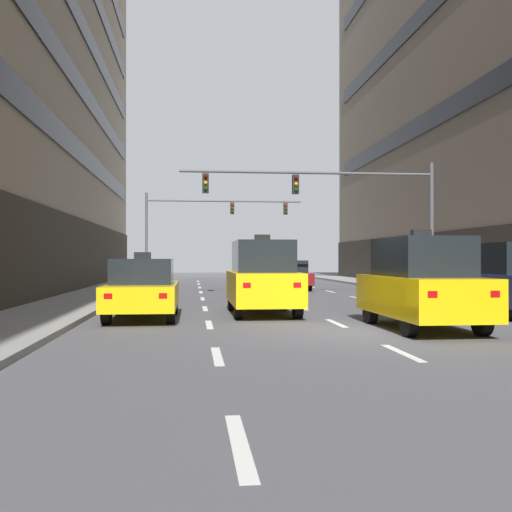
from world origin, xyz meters
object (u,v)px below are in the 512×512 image
Objects in this scene: taxi_driving_3 at (262,278)px; traffic_signal_1 at (203,217)px; taxi_driving_2 at (143,289)px; traffic_signal_0 at (340,197)px; taxi_driving_1 at (421,283)px; car_driving_0 at (290,275)px; car_parked_2 at (509,280)px.

traffic_signal_1 is (-1.31, 25.79, 3.56)m from taxi_driving_3.
taxi_driving_2 is 0.39× the size of traffic_signal_0.
taxi_driving_3 is 26.07m from traffic_signal_1.
taxi_driving_1 is 1.01× the size of taxi_driving_2.
car_driving_0 is 0.38× the size of traffic_signal_0.
car_parked_2 is at bearing -0.55° from taxi_driving_2.
car_parked_2 is 10.28m from traffic_signal_0.
car_parked_2 is (3.99, -15.30, 0.28)m from car_driving_0.
car_parked_2 is at bearing -75.38° from car_driving_0.
car_parked_2 is 0.39× the size of traffic_signal_0.
taxi_driving_2 is 3.64m from taxi_driving_3.
taxi_driving_3 reaches higher than car_parked_2.
car_parked_2 reaches higher than car_driving_0.
taxi_driving_3 is (-3.13, -14.08, 0.32)m from car_driving_0.
taxi_driving_1 is 12.81m from traffic_signal_0.
car_driving_0 is 15.81m from car_parked_2.
traffic_signal_1 reaches higher than taxi_driving_1.
taxi_driving_1 is 30.58m from traffic_signal_1.
traffic_signal_1 reaches higher than traffic_signal_0.
taxi_driving_3 is at bearing -87.10° from traffic_signal_1.
taxi_driving_3 is at bearing -102.55° from car_driving_0.
taxi_driving_3 is 1.03× the size of car_parked_2.
taxi_driving_2 is at bearing -162.08° from taxi_driving_3.
taxi_driving_2 is at bearing -94.57° from traffic_signal_1.
car_parked_2 is 28.52m from traffic_signal_1.
taxi_driving_3 is at bearing 128.10° from taxi_driving_1.
traffic_signal_1 is (-8.43, 27.01, 3.60)m from car_parked_2.
car_parked_2 is at bearing -73.63° from traffic_signal_0.
taxi_driving_2 is at bearing 155.35° from taxi_driving_1.
traffic_signal_0 is at bearing 61.63° from taxi_driving_3.
taxi_driving_3 is 0.40× the size of traffic_signal_0.
car_parked_2 is at bearing 38.20° from taxi_driving_1.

